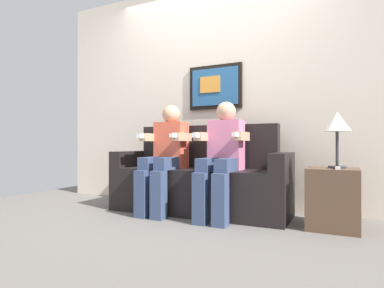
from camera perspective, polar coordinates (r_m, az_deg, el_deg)
ground_plane at (r=3.05m, az=-1.26°, el=-13.25°), size 5.48×5.48×0.00m
back_wall_assembly at (r=3.72m, az=4.17°, el=9.28°), size 4.21×0.10×2.60m
couch at (r=3.29m, az=1.34°, el=-6.78°), size 1.81×0.58×0.90m
person_on_left at (r=3.26m, az=-4.78°, el=-1.66°), size 0.46×0.56×1.11m
person_on_right at (r=3.00m, az=5.34°, el=-1.79°), size 0.46×0.56×1.11m
side_table_right at (r=2.90m, az=23.89°, el=-8.88°), size 0.40×0.40×0.50m
table_lamp at (r=2.86m, az=24.54°, el=3.21°), size 0.22×0.22×0.46m
spare_remote_on_table at (r=2.77m, az=24.66°, el=-3.89°), size 0.04×0.13×0.02m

